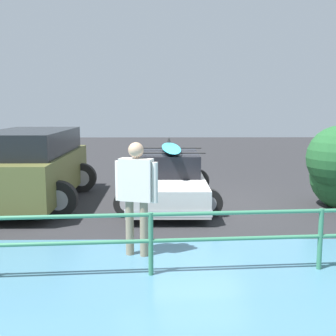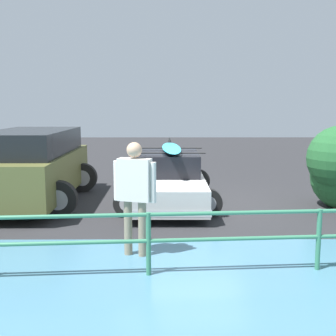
# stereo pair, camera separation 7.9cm
# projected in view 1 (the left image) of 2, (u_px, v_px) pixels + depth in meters

# --- Properties ---
(ground_plane) EXTENTS (44.00, 44.00, 0.02)m
(ground_plane) POSITION_uv_depth(u_px,v_px,m) (194.00, 203.00, 10.37)
(ground_plane) COLOR #28282B
(ground_plane) RESTS_ON ground
(sedan_car) EXTENTS (2.36, 4.49, 1.52)m
(sedan_car) POSITION_uv_depth(u_px,v_px,m) (168.00, 178.00, 10.40)
(sedan_car) COLOR silver
(sedan_car) RESTS_ON ground
(suv_car) EXTENTS (2.78, 4.77, 1.79)m
(suv_car) POSITION_uv_depth(u_px,v_px,m) (31.00, 165.00, 10.24)
(suv_car) COLOR brown
(suv_car) RESTS_ON ground
(person_bystander) EXTENTS (0.68, 0.35, 1.81)m
(person_bystander) POSITION_uv_depth(u_px,v_px,m) (136.00, 188.00, 6.58)
(person_bystander) COLOR gray
(person_bystander) RESTS_ON ground
(railing_fence) EXTENTS (9.88, 0.81, 0.90)m
(railing_fence) POSITION_uv_depth(u_px,v_px,m) (151.00, 232.00, 5.86)
(railing_fence) COLOR #387F5B
(railing_fence) RESTS_ON ground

